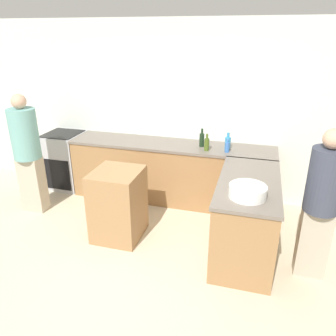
{
  "coord_description": "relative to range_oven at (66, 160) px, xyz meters",
  "views": [
    {
      "loc": [
        1.24,
        -2.76,
        2.49
      ],
      "look_at": [
        0.25,
        0.74,
        0.98
      ],
      "focal_mm": 35.0,
      "sensor_mm": 36.0,
      "label": 1
    }
  ],
  "objects": [
    {
      "name": "counter_peninsula",
      "position": [
        3.09,
        -1.05,
        -0.0
      ],
      "size": [
        0.69,
        1.49,
        0.93
      ],
      "color": "olive",
      "rests_on": "ground_plane"
    },
    {
      "name": "olive_oil_bottle",
      "position": [
        2.44,
        -0.16,
        0.56
      ],
      "size": [
        0.07,
        0.07,
        0.24
      ],
      "color": "#475B1E",
      "rests_on": "counter_back"
    },
    {
      "name": "person_at_peninsula",
      "position": [
        3.81,
        -1.29,
        0.43
      ],
      "size": [
        0.35,
        0.35,
        1.67
      ],
      "color": "#ADA38E",
      "rests_on": "ground_plane"
    },
    {
      "name": "person_by_range",
      "position": [
        -0.0,
        -0.88,
        0.47
      ],
      "size": [
        0.38,
        0.38,
        1.74
      ],
      "color": "#ADA38E",
      "rests_on": "ground_plane"
    },
    {
      "name": "counter_back",
      "position": [
        1.87,
        -0.0,
        -0.0
      ],
      "size": [
        3.13,
        0.66,
        0.93
      ],
      "color": "olive",
      "rests_on": "ground_plane"
    },
    {
      "name": "range_oven",
      "position": [
        0.0,
        0.0,
        0.0
      ],
      "size": [
        0.6,
        0.63,
        0.95
      ],
      "color": "#ADADB2",
      "rests_on": "ground_plane"
    },
    {
      "name": "wine_bottle_dark",
      "position": [
        2.34,
        -0.0,
        0.57
      ],
      "size": [
        0.07,
        0.07,
        0.27
      ],
      "color": "black",
      "rests_on": "counter_back"
    },
    {
      "name": "dish_soap_bottle",
      "position": [
        2.72,
        -0.01,
        0.56
      ],
      "size": [
        0.08,
        0.08,
        0.24
      ],
      "color": "#338CBF",
      "rests_on": "counter_back"
    },
    {
      "name": "island_table",
      "position": [
        1.49,
        -1.18,
        -0.01
      ],
      "size": [
        0.59,
        0.63,
        0.91
      ],
      "color": "#997047",
      "rests_on": "ground_plane"
    },
    {
      "name": "water_bottle_blue",
      "position": [
        2.73,
        -0.15,
        0.54
      ],
      "size": [
        0.07,
        0.07,
        0.19
      ],
      "color": "#386BB7",
      "rests_on": "counter_back"
    },
    {
      "name": "ground_plane",
      "position": [
        1.87,
        -1.79,
        -0.47
      ],
      "size": [
        14.0,
        14.0,
        0.0
      ],
      "primitive_type": "plane",
      "color": "beige"
    },
    {
      "name": "mixing_bowl",
      "position": [
        3.08,
        -1.46,
        0.52
      ],
      "size": [
        0.38,
        0.38,
        0.12
      ],
      "color": "white",
      "rests_on": "counter_peninsula"
    },
    {
      "name": "wall_back",
      "position": [
        1.87,
        0.34,
        0.88
      ],
      "size": [
        8.0,
        0.06,
        2.7
      ],
      "color": "silver",
      "rests_on": "ground_plane"
    }
  ]
}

